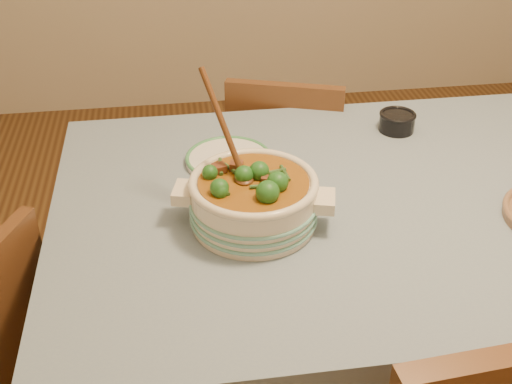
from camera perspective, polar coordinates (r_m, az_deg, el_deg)
dining_table at (r=1.72m, az=11.09°, el=-2.84°), size 1.68×1.08×0.76m
stew_casserole at (r=1.49m, az=-0.23°, el=-0.39°), size 0.38×0.36×0.36m
white_plate at (r=1.77m, az=-2.44°, el=2.99°), size 0.25×0.25×0.02m
condiment_bowl at (r=1.97m, az=12.43°, el=6.21°), size 0.12×0.12×0.06m
chair_far at (r=2.32m, az=2.69°, el=2.38°), size 0.49×0.49×0.83m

